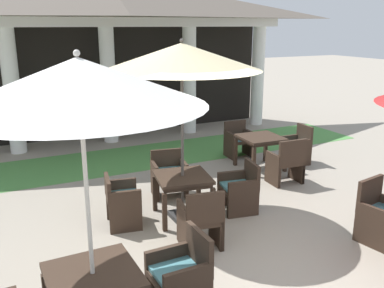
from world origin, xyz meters
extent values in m
plane|color=#9E9384|center=(0.00, 0.00, 0.00)|extent=(60.00, 60.00, 0.00)
cylinder|color=white|center=(-2.38, 7.18, 1.52)|extent=(0.39, 0.39, 3.03)
cylinder|color=white|center=(0.00, 7.18, 1.52)|extent=(0.39, 0.39, 3.03)
cylinder|color=white|center=(2.38, 7.18, 1.52)|extent=(0.39, 0.39, 3.03)
cylinder|color=white|center=(4.75, 7.18, 1.52)|extent=(0.39, 0.39, 3.03)
cube|color=white|center=(0.00, 7.18, 3.15)|extent=(10.31, 0.70, 0.24)
cube|color=black|center=(0.00, 8.08, 1.52)|extent=(10.11, 0.16, 3.03)
cube|color=#519347|center=(0.00, 5.46, 0.00)|extent=(12.51, 1.98, 0.01)
cube|color=#38281E|center=(-0.23, 2.00, 0.71)|extent=(0.99, 0.99, 0.05)
cube|color=#38281E|center=(-0.23, 2.00, 0.66)|extent=(0.91, 0.91, 0.06)
cube|color=#38281E|center=(-0.69, 1.69, 0.31)|extent=(0.08, 0.08, 0.62)
cube|color=#38281E|center=(0.08, 1.55, 0.31)|extent=(0.08, 0.08, 0.62)
cube|color=#38281E|center=(-0.55, 2.46, 0.31)|extent=(0.08, 0.08, 0.62)
cube|color=#38281E|center=(0.22, 2.32, 0.31)|extent=(0.08, 0.08, 0.62)
cube|color=#2D2D2D|center=(-0.23, 2.00, 0.04)|extent=(0.41, 0.41, 0.07)
cylinder|color=#4C4742|center=(-0.23, 2.00, 1.30)|extent=(0.05, 0.05, 2.59)
cone|color=beige|center=(-0.23, 2.00, 2.63)|extent=(2.44, 2.44, 0.40)
sphere|color=#4C4742|center=(-0.23, 2.00, 2.87)|extent=(0.06, 0.06, 0.06)
cube|color=#38281E|center=(-1.19, 2.17, 0.43)|extent=(0.59, 0.65, 0.07)
cube|color=teal|center=(-1.19, 2.17, 0.49)|extent=(0.54, 0.60, 0.05)
cube|color=#38281E|center=(-1.42, 2.21, 0.64)|extent=(0.16, 0.57, 0.36)
cube|color=#38281E|center=(-1.15, 2.43, 0.34)|extent=(0.50, 0.15, 0.68)
cube|color=#38281E|center=(-1.24, 1.91, 0.34)|extent=(0.50, 0.15, 0.68)
cube|color=#38281E|center=(-0.93, 2.39, 0.20)|extent=(0.06, 0.06, 0.39)
cube|color=#38281E|center=(-1.02, 1.88, 0.20)|extent=(0.06, 0.06, 0.39)
cube|color=#38281E|center=(-1.37, 2.46, 0.20)|extent=(0.06, 0.06, 0.39)
cube|color=#38281E|center=(-1.46, 1.96, 0.20)|extent=(0.06, 0.06, 0.39)
cube|color=#38281E|center=(-0.07, 2.96, 0.42)|extent=(0.67, 0.61, 0.07)
cube|color=teal|center=(-0.07, 2.96, 0.48)|extent=(0.62, 0.56, 0.05)
cube|color=#38281E|center=(-0.03, 3.19, 0.64)|extent=(0.60, 0.16, 0.39)
cube|color=#38281E|center=(0.21, 2.91, 0.33)|extent=(0.15, 0.51, 0.65)
cube|color=#38281E|center=(-0.34, 3.01, 0.33)|extent=(0.15, 0.51, 0.65)
cube|color=#38281E|center=(0.16, 2.69, 0.19)|extent=(0.06, 0.06, 0.38)
cube|color=#38281E|center=(-0.37, 2.78, 0.19)|extent=(0.06, 0.06, 0.38)
cube|color=#38281E|center=(0.24, 3.14, 0.19)|extent=(0.06, 0.06, 0.38)
cube|color=#38281E|center=(-0.29, 3.23, 0.19)|extent=(0.06, 0.06, 0.38)
cube|color=#38281E|center=(-0.40, 1.05, 0.43)|extent=(0.63, 0.61, 0.07)
cube|color=teal|center=(-0.40, 1.05, 0.49)|extent=(0.58, 0.56, 0.05)
cube|color=#38281E|center=(-0.44, 0.81, 0.69)|extent=(0.55, 0.15, 0.45)
cube|color=#38281E|center=(-0.65, 1.09, 0.33)|extent=(0.15, 0.53, 0.66)
cube|color=#38281E|center=(-0.15, 1.00, 0.33)|extent=(0.15, 0.53, 0.66)
cube|color=#38281E|center=(-0.60, 1.32, 0.20)|extent=(0.06, 0.06, 0.39)
cube|color=#38281E|center=(-0.12, 1.23, 0.20)|extent=(0.06, 0.06, 0.39)
cube|color=#38281E|center=(-0.68, 0.86, 0.20)|extent=(0.06, 0.06, 0.39)
cube|color=#38281E|center=(-0.20, 0.77, 0.20)|extent=(0.06, 0.06, 0.39)
cube|color=#38281E|center=(0.72, 1.84, 0.39)|extent=(0.64, 0.64, 0.07)
cube|color=teal|center=(0.72, 1.84, 0.45)|extent=(0.58, 0.59, 0.05)
cube|color=#38281E|center=(0.97, 1.79, 0.64)|extent=(0.16, 0.56, 0.43)
cube|color=#38281E|center=(0.68, 1.58, 0.31)|extent=(0.55, 0.15, 0.63)
cube|color=#38281E|center=(0.77, 2.09, 0.31)|extent=(0.55, 0.15, 0.63)
cube|color=#38281E|center=(0.44, 1.63, 0.18)|extent=(0.06, 0.06, 0.35)
cube|color=#38281E|center=(0.52, 2.12, 0.18)|extent=(0.06, 0.06, 0.35)
cube|color=#38281E|center=(0.92, 1.55, 0.18)|extent=(0.06, 0.06, 0.35)
cube|color=#38281E|center=(1.01, 2.04, 0.18)|extent=(0.06, 0.06, 0.35)
cube|color=#38281E|center=(-2.21, -0.17, 0.73)|extent=(0.90, 0.90, 0.05)
cube|color=#38281E|center=(-2.21, -0.17, 0.66)|extent=(0.83, 0.83, 0.08)
cube|color=#38281E|center=(-1.81, 0.25, 0.31)|extent=(0.07, 0.07, 0.62)
cylinder|color=beige|center=(-2.21, -0.17, 1.29)|extent=(0.04, 0.04, 2.58)
cone|color=white|center=(-2.21, -0.17, 2.62)|extent=(2.25, 2.25, 0.43)
sphere|color=beige|center=(-2.21, -0.17, 2.87)|extent=(0.06, 0.06, 0.06)
cube|color=#38281E|center=(-1.28, -0.15, 0.43)|extent=(0.58, 0.56, 0.07)
cube|color=teal|center=(-1.28, -0.15, 0.49)|extent=(0.54, 0.52, 0.05)
cube|color=#38281E|center=(-1.02, -0.14, 0.70)|extent=(0.07, 0.55, 0.46)
cube|color=#38281E|center=(-1.29, 0.11, 0.34)|extent=(0.57, 0.07, 0.67)
cube|color=#38281E|center=(-1.03, 0.11, 0.20)|extent=(0.06, 0.06, 0.40)
cube|color=#38281E|center=(2.05, -0.04, 0.41)|extent=(0.66, 0.67, 0.07)
cube|color=#38281E|center=(2.01, 0.22, 0.69)|extent=(0.57, 0.16, 0.48)
cube|color=#38281E|center=(1.79, -0.09, 0.31)|extent=(0.16, 0.58, 0.62)
cube|color=#38281E|center=(2.26, 0.26, 0.19)|extent=(0.06, 0.06, 0.38)
cube|color=#38281E|center=(1.76, 0.17, 0.19)|extent=(0.06, 0.06, 0.38)
cube|color=#38281E|center=(2.35, 3.51, 0.71)|extent=(0.91, 0.91, 0.05)
cube|color=#38281E|center=(2.35, 3.51, 0.66)|extent=(0.84, 0.84, 0.06)
cube|color=#38281E|center=(1.93, 3.13, 0.31)|extent=(0.07, 0.07, 0.63)
cube|color=#38281E|center=(2.72, 3.09, 0.31)|extent=(0.07, 0.07, 0.63)
cube|color=#38281E|center=(1.97, 3.93, 0.31)|extent=(0.07, 0.07, 0.63)
cube|color=#38281E|center=(2.77, 3.88, 0.31)|extent=(0.07, 0.07, 0.63)
cube|color=#38281E|center=(3.30, 3.45, 0.39)|extent=(0.51, 0.56, 0.07)
cube|color=teal|center=(3.30, 3.45, 0.45)|extent=(0.47, 0.52, 0.05)
cube|color=#38281E|center=(3.52, 3.44, 0.65)|extent=(0.09, 0.54, 0.46)
cube|color=#38281E|center=(3.28, 3.21, 0.30)|extent=(0.48, 0.09, 0.61)
cube|color=#38281E|center=(3.31, 3.70, 0.30)|extent=(0.48, 0.09, 0.61)
cube|color=#38281E|center=(3.07, 3.23, 0.18)|extent=(0.06, 0.06, 0.35)
cube|color=#38281E|center=(3.10, 3.71, 0.18)|extent=(0.06, 0.06, 0.35)
cube|color=#38281E|center=(3.50, 3.20, 0.18)|extent=(0.06, 0.06, 0.35)
cube|color=#38281E|center=(3.52, 3.68, 0.18)|extent=(0.06, 0.06, 0.35)
cube|color=#38281E|center=(2.40, 4.46, 0.40)|extent=(0.60, 0.53, 0.07)
cube|color=teal|center=(2.40, 4.46, 0.46)|extent=(0.55, 0.49, 0.05)
cube|color=#38281E|center=(2.41, 4.69, 0.64)|extent=(0.57, 0.09, 0.41)
cube|color=#38281E|center=(2.66, 4.45, 0.31)|extent=(0.09, 0.50, 0.63)
cube|color=#38281E|center=(2.14, 4.48, 0.31)|extent=(0.09, 0.50, 0.63)
cube|color=#38281E|center=(2.64, 4.23, 0.18)|extent=(0.06, 0.06, 0.36)
cube|color=#38281E|center=(2.13, 4.25, 0.18)|extent=(0.06, 0.06, 0.36)
cube|color=#38281E|center=(2.67, 4.67, 0.18)|extent=(0.06, 0.06, 0.36)
cube|color=#38281E|center=(2.16, 4.70, 0.18)|extent=(0.06, 0.06, 0.36)
cube|color=#38281E|center=(2.29, 2.56, 0.43)|extent=(0.64, 0.52, 0.07)
cube|color=teal|center=(2.29, 2.56, 0.49)|extent=(0.59, 0.48, 0.05)
cube|color=#38281E|center=(2.28, 2.33, 0.71)|extent=(0.62, 0.09, 0.48)
cube|color=#38281E|center=(2.00, 2.57, 0.32)|extent=(0.09, 0.49, 0.65)
cube|color=#38281E|center=(2.58, 2.54, 0.32)|extent=(0.09, 0.49, 0.65)
cube|color=#38281E|center=(2.02, 2.79, 0.20)|extent=(0.06, 0.06, 0.40)
cube|color=#38281E|center=(2.58, 2.75, 0.20)|extent=(0.06, 0.06, 0.40)
cube|color=#38281E|center=(2.00, 2.36, 0.20)|extent=(0.06, 0.06, 0.40)
cube|color=#38281E|center=(2.56, 2.33, 0.20)|extent=(0.06, 0.06, 0.40)
camera|label=1|loc=(-2.93, -3.86, 3.10)|focal=39.56mm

